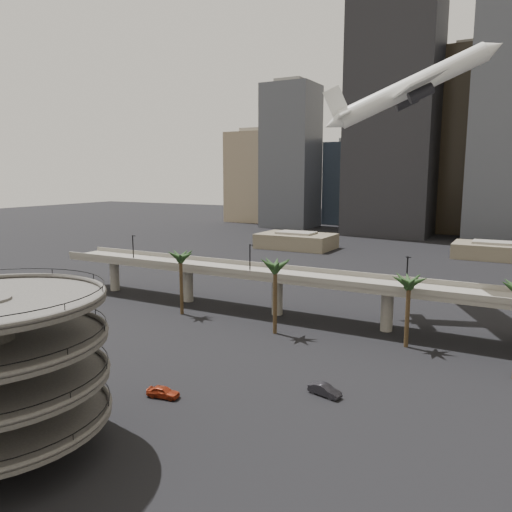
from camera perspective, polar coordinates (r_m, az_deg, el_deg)
The scene contains 8 objects.
ground at distance 53.44m, azimuth -14.73°, elevation -22.55°, with size 700.00×700.00×0.00m, color black.
overpass at distance 95.29m, azimuth 8.40°, elevation -3.25°, with size 130.00×9.30×14.70m.
palm_trees at distance 83.78m, azimuth 14.03°, elevation -2.41°, with size 76.40×18.40×14.00m.
low_buildings at distance 178.21m, azimuth 20.33°, elevation 0.68°, with size 135.00×27.50×6.80m.
skyline at distance 250.39m, azimuth 25.38°, elevation 11.73°, with size 269.00×86.00×115.32m.
airborne_jet at distance 108.71m, azimuth 17.29°, elevation 17.89°, with size 33.66×32.16×18.96m.
car_a at distance 66.46m, azimuth -10.57°, elevation -15.02°, with size 1.72×4.27×1.45m, color #9F3116.
car_b at distance 66.47m, azimuth 7.86°, elevation -14.93°, with size 1.55×4.44×1.46m, color black.
Camera 1 is at (32.04, -32.33, 28.00)m, focal length 35.00 mm.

